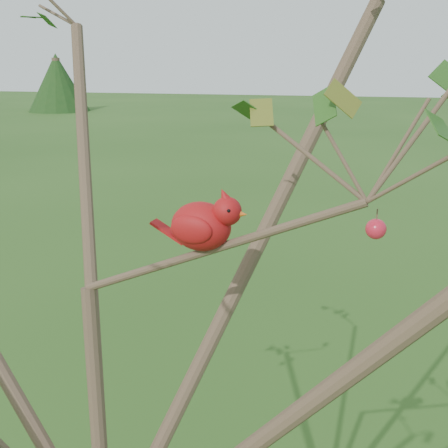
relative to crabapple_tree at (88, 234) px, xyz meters
name	(u,v)px	position (x,y,z in m)	size (l,w,h in m)	color
crabapple_tree	(88,234)	(0.00, 0.00, 0.00)	(2.35, 2.05, 2.95)	#493827
cardinal	(204,224)	(0.21, 0.10, 0.01)	(0.21, 0.12, 0.15)	#AE150E
distant_trees	(309,81)	(-1.99, 24.92, -0.58)	(40.60, 16.20, 3.56)	#493827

